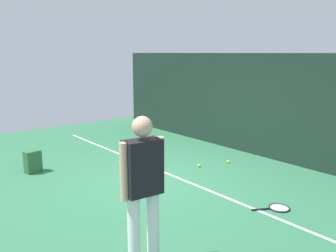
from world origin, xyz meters
TOP-DOWN VIEW (x-y plane):
  - ground_plane at (0.00, 0.00)m, footprint 12.00×12.00m
  - back_fence at (0.00, 3.00)m, footprint 10.00×0.10m
  - court_line at (0.00, 0.52)m, footprint 9.00×0.05m
  - tennis_player at (2.10, -1.64)m, footprint 0.26×0.53m
  - tennis_racket at (2.17, 0.80)m, footprint 0.45×0.62m
  - backpack at (-1.93, -1.51)m, footprint 0.31×0.33m
  - tennis_ball_near_player at (-1.61, 0.75)m, footprint 0.07×0.07m
  - tennis_ball_by_fence at (0.13, 1.97)m, footprint 0.07×0.07m
  - tennis_ball_mid_court at (-1.31, 0.14)m, footprint 0.07×0.07m
  - tennis_ball_far_left at (-0.07, 1.29)m, footprint 0.07×0.07m

SIDE VIEW (x-z plane):
  - ground_plane at x=0.00m, z-range 0.00..0.00m
  - court_line at x=0.00m, z-range 0.00..0.00m
  - tennis_racket at x=2.17m, z-range 0.00..0.03m
  - tennis_ball_near_player at x=-1.61m, z-range 0.00..0.07m
  - tennis_ball_by_fence at x=0.13m, z-range 0.00..0.07m
  - tennis_ball_mid_court at x=-1.31m, z-range 0.00..0.07m
  - tennis_ball_far_left at x=-0.07m, z-range 0.00..0.07m
  - backpack at x=-1.93m, z-range -0.01..0.43m
  - tennis_player at x=2.10m, z-range 0.12..1.82m
  - back_fence at x=0.00m, z-range 0.00..2.33m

